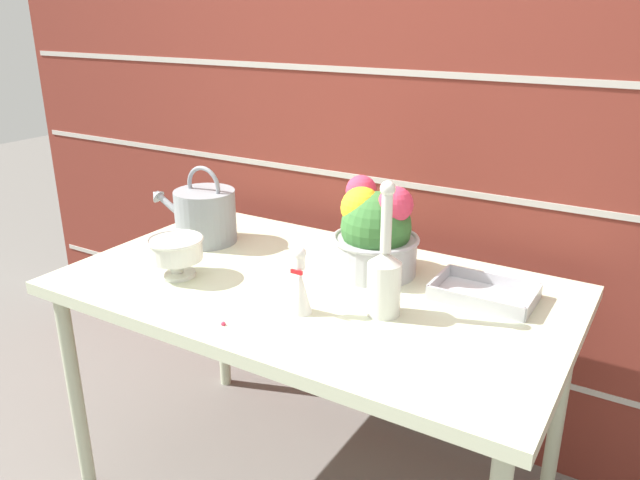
{
  "coord_description": "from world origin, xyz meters",
  "views": [
    {
      "loc": [
        0.85,
        -1.36,
        1.47
      ],
      "look_at": [
        0.0,
        0.04,
        0.86
      ],
      "focal_mm": 35.0,
      "sensor_mm": 36.0,
      "label": 1
    }
  ],
  "objects_px": {
    "watering_can": "(205,215)",
    "wire_tray": "(484,294)",
    "glass_decanter": "(384,275)",
    "flower_planter": "(375,232)",
    "crystal_pedestal_bowl": "(176,251)",
    "figurine_vase": "(300,286)"
  },
  "relations": [
    {
      "from": "watering_can",
      "to": "wire_tray",
      "type": "height_order",
      "value": "watering_can"
    },
    {
      "from": "glass_decanter",
      "to": "flower_planter",
      "type": "bearing_deg",
      "value": 121.66
    },
    {
      "from": "crystal_pedestal_bowl",
      "to": "glass_decanter",
      "type": "xyz_separation_m",
      "value": [
        0.62,
        0.09,
        0.03
      ]
    },
    {
      "from": "crystal_pedestal_bowl",
      "to": "wire_tray",
      "type": "height_order",
      "value": "crystal_pedestal_bowl"
    },
    {
      "from": "crystal_pedestal_bowl",
      "to": "wire_tray",
      "type": "relative_size",
      "value": 0.62
    },
    {
      "from": "figurine_vase",
      "to": "wire_tray",
      "type": "relative_size",
      "value": 0.67
    },
    {
      "from": "crystal_pedestal_bowl",
      "to": "figurine_vase",
      "type": "distance_m",
      "value": 0.43
    },
    {
      "from": "figurine_vase",
      "to": "wire_tray",
      "type": "distance_m",
      "value": 0.5
    },
    {
      "from": "flower_planter",
      "to": "watering_can",
      "type": "bearing_deg",
      "value": -174.87
    },
    {
      "from": "figurine_vase",
      "to": "watering_can",
      "type": "bearing_deg",
      "value": 153.47
    },
    {
      "from": "wire_tray",
      "to": "watering_can",
      "type": "bearing_deg",
      "value": -177.11
    },
    {
      "from": "watering_can",
      "to": "glass_decanter",
      "type": "height_order",
      "value": "glass_decanter"
    },
    {
      "from": "watering_can",
      "to": "figurine_vase",
      "type": "height_order",
      "value": "watering_can"
    },
    {
      "from": "glass_decanter",
      "to": "figurine_vase",
      "type": "height_order",
      "value": "glass_decanter"
    },
    {
      "from": "flower_planter",
      "to": "figurine_vase",
      "type": "relative_size",
      "value": 1.56
    },
    {
      "from": "glass_decanter",
      "to": "wire_tray",
      "type": "height_order",
      "value": "glass_decanter"
    },
    {
      "from": "flower_planter",
      "to": "glass_decanter",
      "type": "bearing_deg",
      "value": -58.34
    },
    {
      "from": "flower_planter",
      "to": "figurine_vase",
      "type": "bearing_deg",
      "value": -97.71
    },
    {
      "from": "crystal_pedestal_bowl",
      "to": "figurine_vase",
      "type": "xyz_separation_m",
      "value": [
        0.43,
        -0.01,
        -0.01
      ]
    },
    {
      "from": "wire_tray",
      "to": "figurine_vase",
      "type": "bearing_deg",
      "value": -139.43
    },
    {
      "from": "figurine_vase",
      "to": "wire_tray",
      "type": "height_order",
      "value": "figurine_vase"
    },
    {
      "from": "flower_planter",
      "to": "wire_tray",
      "type": "height_order",
      "value": "flower_planter"
    }
  ]
}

